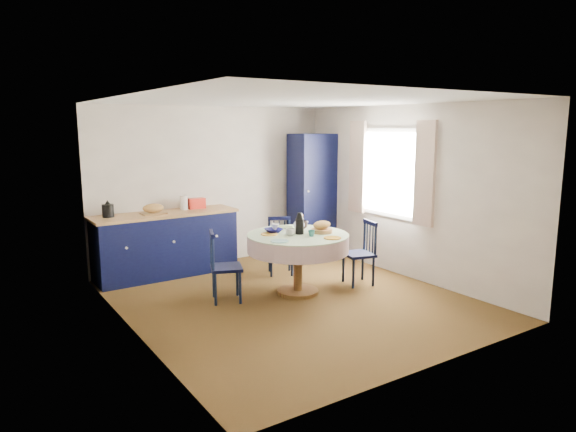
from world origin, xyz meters
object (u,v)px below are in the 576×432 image
Objects in this scene: pantry_cabinet at (312,194)px; cobalt_bowl at (273,231)px; mug_c at (303,225)px; mug_b at (311,233)px; chair_right at (361,252)px; mug_a at (290,232)px; dining_table at (298,243)px; kitchen_counter at (166,243)px; chair_far at (280,245)px; mug_d at (275,227)px; chair_left at (223,266)px.

cobalt_bowl is (-1.67, -1.43, -0.20)m from pantry_cabinet.
mug_b is at bearing -112.53° from mug_c.
chair_right is 7.39× the size of mug_a.
mug_b is at bearing -75.45° from dining_table.
kitchen_counter is 2.37× the size of chair_right.
mug_b is at bearing -70.56° from chair_right.
kitchen_counter is 2.51× the size of chair_far.
chair_far is at bearing 51.58° from cobalt_bowl.
mug_d is (-0.45, -0.59, 0.43)m from chair_far.
dining_table is 15.04× the size of mug_b.
dining_table reaches higher than mug_b.
mug_b is at bearing -58.96° from cobalt_bowl.
pantry_cabinet is 2.35m from mug_a.
kitchen_counter is at bearing 124.87° from mug_d.
chair_right is at bearing -28.95° from mug_c.
mug_c is at bearing -68.98° from chair_far.
mug_b is (0.21, -0.18, -0.01)m from mug_a.
mug_c is at bearing -48.44° from kitchen_counter.
chair_left is at bearing -150.42° from pantry_cabinet.
pantry_cabinet is at bearing 59.33° from chair_far.
mug_b is at bearing -126.93° from pantry_cabinet.
mug_d is at bearing -98.63° from chair_right.
mug_c is (-0.06, -0.67, 0.43)m from chair_far.
pantry_cabinet is at bearing 49.90° from mug_c.
chair_far is 1.26m from chair_right.
cobalt_bowl is at bearing 131.67° from dining_table.
mug_b is 0.59m from mug_d.
mug_a is at bearing 139.39° from mug_b.
chair_left is 3.94× the size of cobalt_bowl.
pantry_cabinet is 2.84m from chair_left.
mug_c is (-0.72, 0.40, 0.40)m from chair_right.
mug_c is at bearing -104.49° from chair_right.
chair_far is (1.46, -0.86, -0.06)m from kitchen_counter.
chair_far is 7.88× the size of mug_d.
cobalt_bowl is at bearing -102.45° from chair_far.
cobalt_bowl is at bearing -178.91° from mug_c.
kitchen_counter is at bearing 121.06° from mug_b.
mug_a is at bearing -166.26° from dining_table.
mug_c is at bearing 46.08° from dining_table.
mug_d reaches higher than mug_b.
cobalt_bowl is (-0.08, 0.29, -0.02)m from mug_a.
kitchen_counter reaches higher than chair_right.
mug_d reaches higher than chair_left.
pantry_cabinet is 1.86m from mug_c.
kitchen_counter is 1.03× the size of pantry_cabinet.
dining_table is 1.01m from chair_right.
chair_far is (1.27, 0.65, -0.03)m from chair_left.
pantry_cabinet reaches higher than mug_d.
chair_left is 1.01× the size of chair_right.
kitchen_counter is 2.66m from pantry_cabinet.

